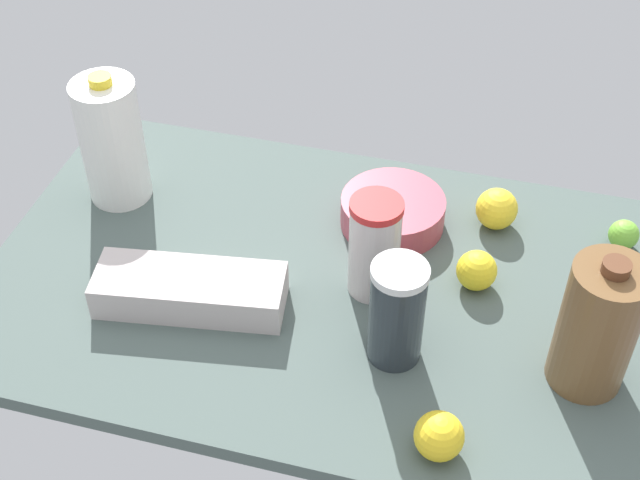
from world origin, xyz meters
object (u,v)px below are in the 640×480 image
(egg_carton, at_px, (190,290))
(shaker_bottle, at_px, (397,312))
(mixing_bowl, at_px, (393,212))
(chocolate_milk_jug, at_px, (598,326))
(lime_far_back, at_px, (624,235))
(tumbler_cup, at_px, (374,247))
(lemon_by_jug, at_px, (477,270))
(lemon_beside_bowl, at_px, (439,436))
(milk_jug, at_px, (112,141))
(lemon_near_front, at_px, (497,209))

(egg_carton, xyz_separation_m, shaker_bottle, (0.36, -0.02, 0.07))
(mixing_bowl, relative_size, chocolate_milk_jug, 0.78)
(shaker_bottle, height_order, lime_far_back, shaker_bottle)
(tumbler_cup, xyz_separation_m, lemon_by_jug, (0.18, 0.05, -0.06))
(lemon_beside_bowl, relative_size, lemon_by_jug, 1.05)
(tumbler_cup, relative_size, chocolate_milk_jug, 0.77)
(lime_far_back, bearing_deg, milk_jug, -174.20)
(egg_carton, distance_m, milk_jug, 0.36)
(mixing_bowl, bearing_deg, lemon_beside_bowl, -70.93)
(lemon_beside_bowl, bearing_deg, milk_jug, 148.29)
(lemon_near_front, bearing_deg, lime_far_back, 0.32)
(tumbler_cup, height_order, shaker_bottle, tumbler_cup)
(milk_jug, bearing_deg, lemon_beside_bowl, -31.71)
(egg_carton, relative_size, lemon_by_jug, 4.52)
(lime_far_back, bearing_deg, lemon_beside_bowl, -115.74)
(shaker_bottle, relative_size, lemon_near_front, 2.44)
(tumbler_cup, xyz_separation_m, lemon_near_front, (0.19, 0.22, -0.06))
(chocolate_milk_jug, distance_m, lemon_by_jug, 0.27)
(shaker_bottle, bearing_deg, lime_far_back, 45.41)
(tumbler_cup, relative_size, egg_carton, 0.60)
(mixing_bowl, height_order, lime_far_back, mixing_bowl)
(lime_far_back, height_order, lemon_near_front, lemon_near_front)
(tumbler_cup, height_order, egg_carton, tumbler_cup)
(egg_carton, xyz_separation_m, lime_far_back, (0.72, 0.35, -0.00))
(tumbler_cup, xyz_separation_m, chocolate_milk_jug, (0.37, -0.11, 0.02))
(lime_far_back, bearing_deg, mixing_bowl, -173.39)
(mixing_bowl, xyz_separation_m, lemon_beside_bowl, (0.17, -0.49, 0.01))
(egg_carton, distance_m, lemon_near_front, 0.60)
(milk_jug, relative_size, lemon_by_jug, 3.76)
(mixing_bowl, xyz_separation_m, chocolate_milk_jug, (0.37, -0.28, 0.09))
(lemon_by_jug, distance_m, lemon_near_front, 0.17)
(egg_carton, height_order, lemon_near_front, lemon_near_front)
(milk_jug, distance_m, lemon_near_front, 0.74)
(lemon_beside_bowl, bearing_deg, chocolate_milk_jug, 44.80)
(milk_jug, xyz_separation_m, lemon_beside_bowl, (0.71, -0.44, -0.09))
(milk_jug, bearing_deg, shaker_bottle, -23.70)
(chocolate_milk_jug, xyz_separation_m, lemon_by_jug, (-0.20, 0.16, -0.08))
(lemon_beside_bowl, relative_size, lime_far_back, 1.35)
(chocolate_milk_jug, xyz_separation_m, lime_far_back, (0.05, 0.33, -0.09))
(egg_carton, distance_m, lime_far_back, 0.80)
(egg_carton, height_order, shaker_bottle, shaker_bottle)
(mixing_bowl, distance_m, lemon_by_jug, 0.21)
(tumbler_cup, xyz_separation_m, milk_jug, (-0.54, 0.13, 0.03))
(milk_jug, distance_m, shaker_bottle, 0.66)
(lime_far_back, bearing_deg, egg_carton, -154.45)
(lime_far_back, bearing_deg, shaker_bottle, -134.59)
(mixing_bowl, bearing_deg, chocolate_milk_jug, -37.29)
(mixing_bowl, height_order, lemon_near_front, lemon_near_front)
(mixing_bowl, distance_m, shaker_bottle, 0.33)
(mixing_bowl, distance_m, tumbler_cup, 0.19)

